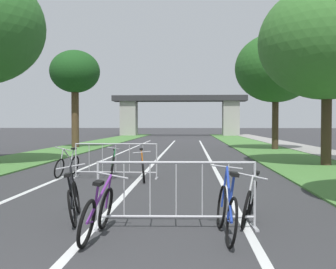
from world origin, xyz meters
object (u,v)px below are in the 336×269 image
Objects in this scene: tree_right_oak_near at (327,42)px; bicycle_silver_1 at (68,165)px; crowd_barrier_nearest at (176,195)px; bicycle_green_3 at (113,164)px; crowd_barrier_second at (116,161)px; bicycle_blue_5 at (227,211)px; bicycle_purple_6 at (97,213)px; bicycle_orange_2 at (143,168)px; tree_right_oak_mid at (276,68)px; tree_left_pine_far at (75,73)px; bicycle_white_4 at (250,201)px; bicycle_black_0 at (74,199)px.

bicycle_silver_1 is (-9.03, -3.49, -4.41)m from tree_right_oak_near.
crowd_barrier_nearest is 6.50m from bicycle_green_3.
crowd_barrier_second is 1.52× the size of bicycle_green_3.
bicycle_purple_6 is (-1.85, -0.13, -0.03)m from bicycle_blue_5.
bicycle_orange_2 is (-1.15, 5.26, -0.17)m from crowd_barrier_nearest.
tree_right_oak_mid is 16.05m from bicycle_orange_2.
bicycle_silver_1 is at bearing -74.62° from tree_left_pine_far.
tree_right_oak_mid is at bearing 60.82° from crowd_barrier_second.
bicycle_orange_2 is at bearing 102.34° from crowd_barrier_nearest.
tree_left_pine_far is 3.92× the size of bicycle_silver_1.
bicycle_blue_5 is (-4.69, -9.93, -4.37)m from tree_right_oak_near.
bicycle_orange_2 is 1.03× the size of bicycle_green_3.
bicycle_green_3 is 0.99× the size of bicycle_blue_5.
crowd_barrier_nearest reaches higher than bicycle_orange_2.
tree_right_oak_mid is at bearing 73.14° from bicycle_blue_5.
bicycle_blue_5 is (8.28, -20.79, -4.66)m from tree_left_pine_far.
crowd_barrier_nearest is 0.90m from bicycle_blue_5.
tree_right_oak_near is 2.76× the size of crowd_barrier_nearest.
tree_right_oak_near reaches higher than bicycle_silver_1.
tree_left_pine_far reaches higher than bicycle_blue_5.
bicycle_silver_1 is 7.03m from bicycle_purple_6.
crowd_barrier_nearest reaches higher than bicycle_purple_6.
bicycle_silver_1 is (-1.58, 0.35, -0.17)m from crowd_barrier_second.
tree_left_pine_far is at bearing 140.09° from tree_right_oak_near.
bicycle_green_3 is (-7.71, -12.97, -4.72)m from tree_right_oak_mid.
bicycle_silver_1 reaches higher than bicycle_white_4.
tree_left_pine_far is 16.92m from tree_right_oak_near.
bicycle_white_4 is 0.99× the size of bicycle_blue_5.
tree_right_oak_mid reaches higher than crowd_barrier_second.
tree_left_pine_far is 15.60m from bicycle_silver_1.
tree_right_oak_mid is 2.87× the size of crowd_barrier_second.
tree_right_oak_near is 12.36m from bicycle_black_0.
tree_right_oak_near is 2.77× the size of crowd_barrier_second.
bicycle_white_4 is at bearing 28.40° from bicycle_purple_6.
crowd_barrier_second reaches higher than bicycle_blue_5.
crowd_barrier_nearest is 1.27m from bicycle_purple_6.
tree_left_pine_far is 2.60× the size of crowd_barrier_second.
bicycle_green_3 is at bearing 110.95° from bicycle_blue_5.
crowd_barrier_nearest is 1.51× the size of bicycle_silver_1.
bicycle_orange_2 is (0.86, -0.36, -0.17)m from crowd_barrier_second.
bicycle_blue_5 reaches higher than bicycle_black_0.
tree_left_pine_far is at bearing 109.83° from bicycle_purple_6.
bicycle_green_3 is (5.33, -14.20, -4.68)m from tree_left_pine_far.
crowd_barrier_second is at bearing -30.40° from bicycle_orange_2.
bicycle_orange_2 is (-6.66, -13.81, -4.74)m from tree_right_oak_mid.
bicycle_black_0 is (-1.75, 0.42, -0.17)m from crowd_barrier_nearest.
bicycle_orange_2 is at bearing -66.99° from tree_left_pine_far.
bicycle_blue_5 reaches higher than bicycle_white_4.
tree_right_oak_mid is 20.57m from bicycle_black_0.
bicycle_white_4 is at bearing 139.59° from bicycle_silver_1.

